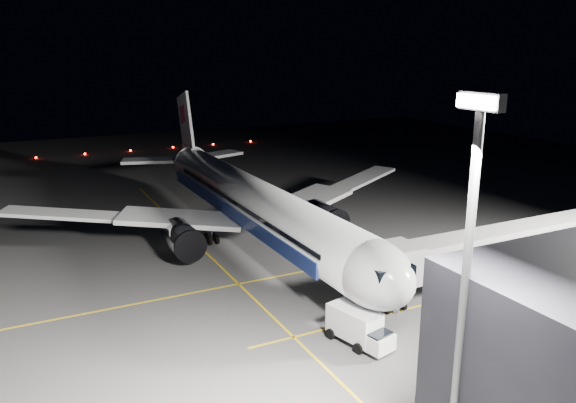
{
  "coord_description": "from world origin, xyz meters",
  "views": [
    {
      "loc": [
        58.47,
        -24.77,
        22.45
      ],
      "look_at": [
        3.87,
        2.6,
        6.0
      ],
      "focal_mm": 35.0,
      "sensor_mm": 36.0,
      "label": 1
    }
  ],
  "objects_px": {
    "safety_cone_b": "(380,240)",
    "baggage_tug": "(293,211)",
    "safety_cone_a": "(281,231)",
    "floodlight_mast_south": "(466,270)",
    "service_truck": "(359,326)",
    "airliner": "(250,201)",
    "safety_cone_c": "(271,229)",
    "jet_bridge": "(513,240)"
  },
  "relations": [
    {
      "from": "jet_bridge",
      "to": "baggage_tug",
      "type": "xyz_separation_m",
      "value": [
        -30.03,
        -8.75,
        -3.66
      ]
    },
    {
      "from": "safety_cone_c",
      "to": "floodlight_mast_south",
      "type": "bearing_deg",
      "value": -12.89
    },
    {
      "from": "airliner",
      "to": "safety_cone_b",
      "type": "distance_m",
      "value": 16.44
    },
    {
      "from": "safety_cone_b",
      "to": "safety_cone_a",
      "type": "bearing_deg",
      "value": -133.06
    },
    {
      "from": "floodlight_mast_south",
      "to": "baggage_tug",
      "type": "bearing_deg",
      "value": 162.31
    },
    {
      "from": "service_truck",
      "to": "baggage_tug",
      "type": "xyz_separation_m",
      "value": [
        -33.29,
        11.18,
        -0.6
      ]
    },
    {
      "from": "safety_cone_b",
      "to": "floodlight_mast_south",
      "type": "bearing_deg",
      "value": -30.48
    },
    {
      "from": "floodlight_mast_south",
      "to": "baggage_tug",
      "type": "xyz_separation_m",
      "value": [
        -48.03,
        15.32,
        -11.45
      ]
    },
    {
      "from": "airliner",
      "to": "safety_cone_c",
      "type": "xyz_separation_m",
      "value": [
        -2.68,
        4.0,
        -4.87
      ]
    },
    {
      "from": "service_truck",
      "to": "safety_cone_b",
      "type": "bearing_deg",
      "value": 126.73
    },
    {
      "from": "safety_cone_a",
      "to": "safety_cone_c",
      "type": "xyz_separation_m",
      "value": [
        -1.22,
        -0.86,
        -0.03
      ]
    },
    {
      "from": "service_truck",
      "to": "jet_bridge",
      "type": "bearing_deg",
      "value": 85.52
    },
    {
      "from": "baggage_tug",
      "to": "jet_bridge",
      "type": "bearing_deg",
      "value": -3.29
    },
    {
      "from": "safety_cone_b",
      "to": "baggage_tug",
      "type": "bearing_deg",
      "value": -161.49
    },
    {
      "from": "jet_bridge",
      "to": "service_truck",
      "type": "xyz_separation_m",
      "value": [
        3.26,
        -19.93,
        -3.06
      ]
    },
    {
      "from": "jet_bridge",
      "to": "safety_cone_a",
      "type": "height_order",
      "value": "jet_bridge"
    },
    {
      "from": "service_truck",
      "to": "safety_cone_b",
      "type": "xyz_separation_m",
      "value": [
        -19.26,
        15.87,
        -1.27
      ]
    },
    {
      "from": "floodlight_mast_south",
      "to": "safety_cone_b",
      "type": "height_order",
      "value": "floodlight_mast_south"
    },
    {
      "from": "airliner",
      "to": "safety_cone_b",
      "type": "xyz_separation_m",
      "value": [
        7.08,
        14.0,
        -4.91
      ]
    },
    {
      "from": "baggage_tug",
      "to": "airliner",
      "type": "bearing_deg",
      "value": -72.75
    },
    {
      "from": "baggage_tug",
      "to": "safety_cone_b",
      "type": "xyz_separation_m",
      "value": [
        14.03,
        4.7,
        -0.67
      ]
    },
    {
      "from": "service_truck",
      "to": "safety_cone_c",
      "type": "xyz_separation_m",
      "value": [
        -29.02,
        5.87,
        -1.23
      ]
    },
    {
      "from": "airliner",
      "to": "floodlight_mast_south",
      "type": "bearing_deg",
      "value": -8.33
    },
    {
      "from": "service_truck",
      "to": "baggage_tug",
      "type": "bearing_deg",
      "value": 147.67
    },
    {
      "from": "airliner",
      "to": "baggage_tug",
      "type": "xyz_separation_m",
      "value": [
        -6.96,
        9.3,
        -4.24
      ]
    },
    {
      "from": "airliner",
      "to": "jet_bridge",
      "type": "distance_m",
      "value": 29.31
    },
    {
      "from": "airliner",
      "to": "safety_cone_c",
      "type": "distance_m",
      "value": 6.85
    },
    {
      "from": "baggage_tug",
      "to": "safety_cone_a",
      "type": "height_order",
      "value": "baggage_tug"
    },
    {
      "from": "jet_bridge",
      "to": "floodlight_mast_south",
      "type": "height_order",
      "value": "floodlight_mast_south"
    },
    {
      "from": "baggage_tug",
      "to": "safety_cone_c",
      "type": "bearing_deg",
      "value": -70.68
    },
    {
      "from": "baggage_tug",
      "to": "safety_cone_a",
      "type": "xyz_separation_m",
      "value": [
        5.49,
        -4.44,
        -0.6
      ]
    },
    {
      "from": "airliner",
      "to": "service_truck",
      "type": "height_order",
      "value": "airliner"
    },
    {
      "from": "safety_cone_c",
      "to": "jet_bridge",
      "type": "bearing_deg",
      "value": 28.62
    },
    {
      "from": "service_truck",
      "to": "safety_cone_a",
      "type": "height_order",
      "value": "service_truck"
    },
    {
      "from": "service_truck",
      "to": "safety_cone_b",
      "type": "distance_m",
      "value": 24.99
    },
    {
      "from": "service_truck",
      "to": "safety_cone_c",
      "type": "height_order",
      "value": "service_truck"
    },
    {
      "from": "service_truck",
      "to": "safety_cone_c",
      "type": "distance_m",
      "value": 29.63
    },
    {
      "from": "airliner",
      "to": "jet_bridge",
      "type": "height_order",
      "value": "airliner"
    },
    {
      "from": "floodlight_mast_south",
      "to": "baggage_tug",
      "type": "distance_m",
      "value": 51.7
    },
    {
      "from": "floodlight_mast_south",
      "to": "service_truck",
      "type": "relative_size",
      "value": 3.49
    },
    {
      "from": "floodlight_mast_south",
      "to": "safety_cone_a",
      "type": "bearing_deg",
      "value": 165.66
    },
    {
      "from": "safety_cone_a",
      "to": "safety_cone_b",
      "type": "bearing_deg",
      "value": 46.94
    }
  ]
}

